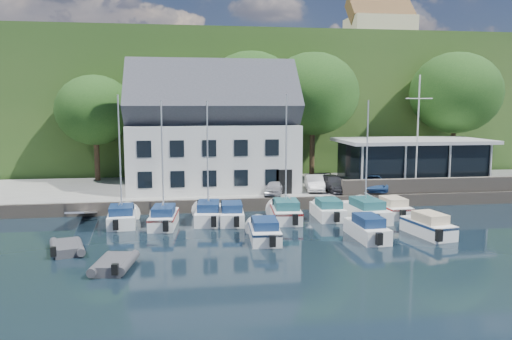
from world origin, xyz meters
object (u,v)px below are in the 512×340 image
(car_silver, at_px, (275,187))
(boat_r1_7, at_px, (392,206))
(boat_r2_3, at_px, (367,226))
(dinghy_0, at_px, (67,246))
(car_dgrey, at_px, (333,183))
(dinghy_1, at_px, (114,262))
(car_blue, at_px, (373,182))
(boat_r1_0, at_px, (120,164))
(boat_r1_3, at_px, (232,212))
(boat_r1_6, at_px, (367,155))
(boat_r2_2, at_px, (264,229))
(boat_r1_4, at_px, (286,156))
(harbor_building, at_px, (213,138))
(flagpole, at_px, (418,134))
(boat_r1_2, at_px, (208,158))
(car_white, at_px, (314,183))
(club_pavilion, at_px, (411,162))
(boat_r1_5, at_px, (328,208))
(boat_r2_4, at_px, (428,224))
(boat_r1_1, at_px, (162,163))

(car_silver, xyz_separation_m, boat_r1_7, (8.03, -4.56, -0.87))
(boat_r2_3, height_order, dinghy_0, boat_r2_3)
(car_dgrey, xyz_separation_m, dinghy_1, (-15.87, -15.02, -1.28))
(dinghy_0, bearing_deg, car_blue, 11.01)
(boat_r1_0, relative_size, boat_r1_3, 1.54)
(boat_r1_6, relative_size, boat_r2_2, 1.64)
(boat_r1_4, bearing_deg, car_silver, 93.71)
(boat_r1_6, bearing_deg, boat_r1_4, 171.38)
(boat_r1_6, height_order, dinghy_1, boat_r1_6)
(harbor_building, distance_m, flagpole, 17.23)
(car_blue, xyz_separation_m, boat_r1_4, (-8.58, -5.44, 2.92))
(boat_r1_4, xyz_separation_m, boat_r2_3, (3.98, -5.43, -3.89))
(boat_r1_2, bearing_deg, car_white, 37.93)
(boat_r2_3, bearing_deg, club_pavilion, 53.62)
(car_blue, distance_m, boat_r1_6, 7.14)
(boat_r2_3, bearing_deg, boat_r1_6, 68.13)
(car_silver, distance_m, boat_r1_3, 6.42)
(harbor_building, distance_m, dinghy_1, 19.76)
(dinghy_1, bearing_deg, car_silver, 61.51)
(car_dgrey, distance_m, boat_r1_5, 5.93)
(car_blue, distance_m, dinghy_1, 24.21)
(car_dgrey, xyz_separation_m, boat_r1_4, (-5.22, -5.81, 2.98))
(club_pavilion, xyz_separation_m, dinghy_0, (-27.06, -14.26, -2.70))
(club_pavilion, distance_m, dinghy_0, 30.70)
(boat_r1_6, bearing_deg, boat_r1_7, 13.56)
(boat_r1_3, relative_size, dinghy_1, 1.75)
(boat_r2_4, bearing_deg, boat_r1_5, 120.61)
(harbor_building, height_order, dinghy_1, harbor_building)
(boat_r1_4, relative_size, boat_r2_4, 1.71)
(boat_r1_7, height_order, boat_r2_4, boat_r2_4)
(car_white, height_order, flagpole, flagpole)
(harbor_building, xyz_separation_m, dinghy_1, (-6.02, -18.15, -4.99))
(flagpole, relative_size, boat_r1_1, 1.11)
(boat_r1_3, bearing_deg, boat_r1_6, 1.40)
(harbor_building, distance_m, boat_r1_5, 12.51)
(boat_r2_4, bearing_deg, dinghy_0, 171.35)
(boat_r1_0, xyz_separation_m, boat_r2_2, (9.04, -5.16, -3.54))
(boat_r1_3, bearing_deg, car_blue, 27.35)
(harbor_building, bearing_deg, boat_r1_5, -47.85)
(car_white, height_order, boat_r1_2, boat_r1_2)
(boat_r1_1, relative_size, boat_r1_2, 0.97)
(car_dgrey, relative_size, boat_r1_2, 0.50)
(boat_r1_2, height_order, boat_r2_2, boat_r1_2)
(boat_r1_2, bearing_deg, dinghy_0, -136.91)
(boat_r1_2, xyz_separation_m, boat_r1_4, (5.47, -0.43, 0.15))
(harbor_building, bearing_deg, car_silver, -40.41)
(car_white, xyz_separation_m, car_blue, (4.83, -0.78, 0.05))
(boat_r1_1, distance_m, boat_r2_4, 17.64)
(boat_r1_4, bearing_deg, boat_r1_5, 10.70)
(boat_r1_6, relative_size, dinghy_0, 3.07)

